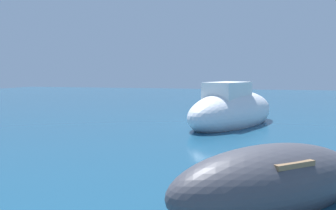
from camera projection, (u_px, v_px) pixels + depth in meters
moored_boat_0 at (232, 111)px, 14.84m from camera, size 4.11×6.10×2.16m
moored_boat_4 at (270, 183)px, 5.99m from camera, size 3.75×3.62×1.28m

